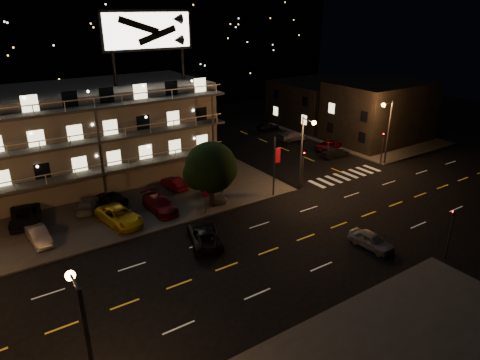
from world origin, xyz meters
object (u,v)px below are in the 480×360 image
side_car_0 (335,153)px  road_car_west (204,235)px  lot_car_2 (120,216)px  lot_car_4 (216,193)px  tree (211,169)px  lot_car_7 (88,204)px  road_car_east (371,240)px

side_car_0 → road_car_west: bearing=117.1°
lot_car_2 → lot_car_4: 9.96m
tree → lot_car_2: bearing=171.2°
lot_car_7 → road_car_east: bearing=156.3°
lot_car_4 → side_car_0: (19.74, 2.81, -0.15)m
road_car_west → tree: bearing=-105.7°
tree → road_car_east: bearing=-63.2°
lot_car_2 → lot_car_7: size_ratio=1.27×
road_car_east → lot_car_2: bearing=132.7°
lot_car_2 → tree: bearing=-20.5°
tree → side_car_0: tree is taller
lot_car_2 → road_car_west: lot_car_2 is taller
lot_car_4 → lot_car_7: lot_car_4 is taller
lot_car_2 → lot_car_4: bearing=-13.1°
lot_car_4 → road_car_west: 8.48m
lot_car_2 → lot_car_7: 4.71m
lot_car_2 → road_car_west: (4.82, -6.97, -0.16)m
lot_car_2 → lot_car_4: size_ratio=1.48×
lot_car_4 → side_car_0: bearing=22.7°
lot_car_4 → road_car_west: (-5.13, -6.74, -0.03)m
tree → road_car_west: tree is taller
side_car_0 → road_car_east: road_car_east is taller
tree → road_car_east: tree is taller
tree → lot_car_2: size_ratio=1.22×
lot_car_2 → side_car_0: lot_car_2 is taller
tree → lot_car_7: bearing=150.9°
tree → lot_car_7: size_ratio=1.55×
lot_car_7 → road_car_east: 26.24m
lot_car_4 → tree: bearing=-122.1°
lot_car_7 → lot_car_4: bearing=-177.1°
side_car_0 → lot_car_2: bearing=101.0°
lot_car_4 → side_car_0: size_ratio=0.97×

